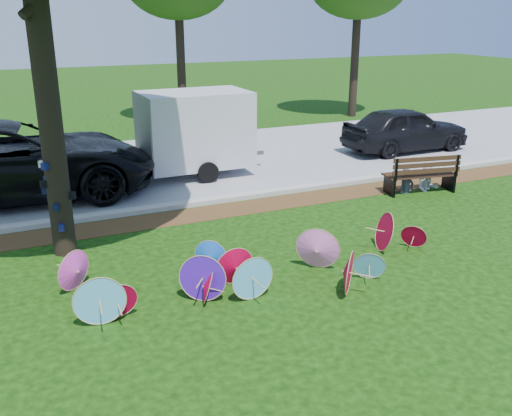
{
  "coord_description": "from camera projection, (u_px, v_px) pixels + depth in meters",
  "views": [
    {
      "loc": [
        -3.84,
        -7.64,
        4.55
      ],
      "look_at": [
        0.5,
        2.0,
        0.9
      ],
      "focal_mm": 40.0,
      "sensor_mm": 36.0,
      "label": 1
    }
  ],
  "objects": [
    {
      "name": "cargo_trailer",
      "position": [
        195.0,
        129.0,
        16.38
      ],
      "size": [
        3.04,
        1.94,
        2.72
      ],
      "primitive_type": "cube",
      "rotation": [
        0.0,
        0.0,
        0.01
      ],
      "color": "silver",
      "rests_on": "ground"
    },
    {
      "name": "black_van",
      "position": [
        12.0,
        161.0,
        14.34
      ],
      "size": [
        7.25,
        3.65,
        1.97
      ],
      "primitive_type": "imported",
      "rotation": [
        0.0,
        0.0,
        1.52
      ],
      "color": "black",
      "rests_on": "ground"
    },
    {
      "name": "person_left",
      "position": [
        408.0,
        169.0,
        14.92
      ],
      "size": [
        0.5,
        0.36,
        1.29
      ],
      "primitive_type": "imported",
      "rotation": [
        0.0,
        0.0,
        0.11
      ],
      "color": "#353A49",
      "rests_on": "ground"
    },
    {
      "name": "street",
      "position": [
        144.0,
        167.0,
        17.62
      ],
      "size": [
        90.0,
        8.0,
        0.01
      ],
      "primitive_type": "cube",
      "color": "gray",
      "rests_on": "ground"
    },
    {
      "name": "dark_pickup",
      "position": [
        406.0,
        129.0,
        19.43
      ],
      "size": [
        4.44,
        1.79,
        1.51
      ],
      "primitive_type": "imported",
      "rotation": [
        0.0,
        0.0,
        1.57
      ],
      "color": "black",
      "rests_on": "ground"
    },
    {
      "name": "ground",
      "position": [
        278.0,
        298.0,
        9.56
      ],
      "size": [
        90.0,
        90.0,
        0.0
      ],
      "primitive_type": "plane",
      "color": "black",
      "rests_on": "ground"
    },
    {
      "name": "person_right",
      "position": [
        429.0,
        167.0,
        15.2
      ],
      "size": [
        0.75,
        0.68,
        1.26
      ],
      "primitive_type": "imported",
      "rotation": [
        0.0,
        0.0,
        -0.42
      ],
      "color": "silver",
      "rests_on": "ground"
    },
    {
      "name": "curb",
      "position": [
        184.0,
        204.0,
        14.02
      ],
      "size": [
        90.0,
        0.3,
        0.12
      ],
      "primitive_type": "cube",
      "color": "#B7B5AD",
      "rests_on": "ground"
    },
    {
      "name": "park_bench",
      "position": [
        419.0,
        173.0,
        15.06
      ],
      "size": [
        2.05,
        1.08,
        1.02
      ],
      "primitive_type": null,
      "rotation": [
        0.0,
        0.0,
        -0.18
      ],
      "color": "black",
      "rests_on": "ground"
    },
    {
      "name": "parasol_pile",
      "position": [
        248.0,
        267.0,
        9.85
      ],
      "size": [
        7.09,
        2.61,
        0.85
      ],
      "color": "#BF249C",
      "rests_on": "ground"
    },
    {
      "name": "mulch_strip",
      "position": [
        193.0,
        215.0,
        13.44
      ],
      "size": [
        90.0,
        1.0,
        0.01
      ],
      "primitive_type": "cube",
      "color": "#472D16",
      "rests_on": "ground"
    }
  ]
}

